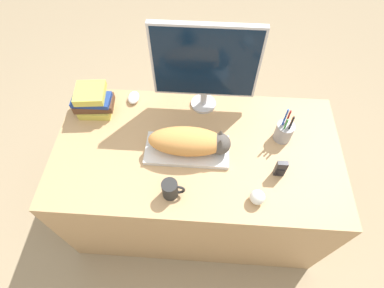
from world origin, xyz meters
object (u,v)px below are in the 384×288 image
Objects in this scene: pen_cup at (284,131)px; monitor at (205,65)px; keyboard at (187,150)px; computer_mouse at (134,98)px; coffee_mug at (171,189)px; baseball at (257,197)px; book_stack at (93,101)px; phone at (281,169)px; cat at (192,142)px.

monitor is at bearing 154.42° from pen_cup.
computer_mouse is at bearing 134.92° from keyboard.
pen_cup reaches higher than computer_mouse.
coffee_mug is (0.28, -0.57, 0.03)m from computer_mouse.
keyboard is 0.42m from baseball.
pen_cup reaches higher than book_stack.
phone is (0.78, -0.43, 0.03)m from computer_mouse.
cat is 0.48m from pen_cup.
phone is 0.48× the size of book_stack.
keyboard is at bearing -166.47° from pen_cup.
keyboard is 0.50m from pen_cup.
book_stack is at bearing -154.02° from computer_mouse.
computer_mouse is at bearing 178.00° from monitor.
cat is at bearing 71.60° from coffee_mug.
phone reaches higher than coffee_mug.
monitor is at bearing -2.00° from computer_mouse.
keyboard is 0.08m from cat.
phone is at bearing 51.94° from baseball.
coffee_mug reaches higher than keyboard.
baseball is 0.32× the size of book_stack.
cat is 5.76× the size of baseball.
book_stack is at bearing 173.27° from pen_cup.
baseball is (0.31, -0.25, -0.05)m from cat.
computer_mouse is 0.91× the size of phone.
coffee_mug is (-0.08, -0.24, -0.04)m from cat.
pen_cup reaches higher than cat.
coffee_mug is 0.52m from phone.
monitor is at bearing 115.37° from baseball.
pen_cup is 0.98× the size of book_stack.
pen_cup is at bearing 67.38° from baseball.
keyboard is 3.94× the size of coffee_mug.
cat reaches higher than keyboard.
keyboard is 1.92× the size of book_stack.
cat is 0.60m from book_stack.
baseball is at bearing -29.26° from book_stack.
book_stack is (-0.53, 0.24, 0.06)m from keyboard.
keyboard is 0.47m from computer_mouse.
baseball is 0.99m from book_stack.
computer_mouse is 0.89× the size of coffee_mug.
keyboard is 0.58m from book_stack.
keyboard is 1.04× the size of cat.
keyboard is 6.02× the size of baseball.
cat is 0.40m from baseball.
book_stack reaches higher than baseball.
monitor reaches higher than phone.
phone is (0.50, 0.14, 0.00)m from coffee_mug.
keyboard is at bearing -102.25° from monitor.
cat is 1.88× the size of pen_cup.
pen_cup is at bearing -14.68° from computer_mouse.
computer_mouse is at bearing 165.32° from pen_cup.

